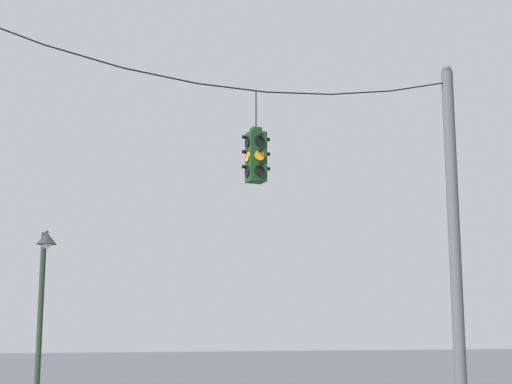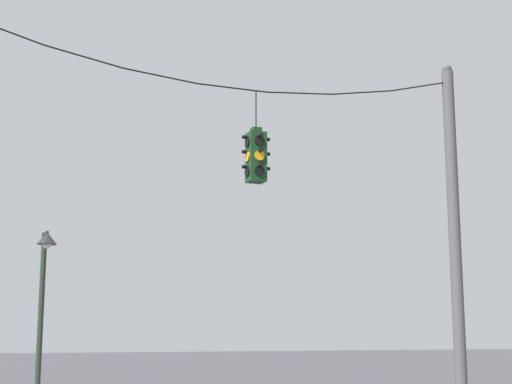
{
  "view_description": "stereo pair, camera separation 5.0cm",
  "coord_description": "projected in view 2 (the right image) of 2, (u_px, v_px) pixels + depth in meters",
  "views": [
    {
      "loc": [
        -5.13,
        -13.65,
        2.51
      ],
      "look_at": [
        0.5,
        0.3,
        5.25
      ],
      "focal_mm": 55.0,
      "sensor_mm": 36.0,
      "label": 1
    },
    {
      "loc": [
        -5.08,
        -13.66,
        2.51
      ],
      "look_at": [
        0.5,
        0.3,
        5.25
      ],
      "focal_mm": 55.0,
      "sensor_mm": 36.0,
      "label": 2
    }
  ],
  "objects": [
    {
      "name": "traffic_light_near_right_pole",
      "position": [
        256.0,
        156.0,
        15.41
      ],
      "size": [
        0.58,
        0.58,
        1.86
      ],
      "color": "#143819"
    },
    {
      "name": "utility_pole_right",
      "position": [
        455.0,
        254.0,
        16.78
      ],
      "size": [
        0.26,
        0.26,
        8.46
      ],
      "color": "#4C4C51",
      "rests_on": "ground_plane"
    },
    {
      "name": "street_lamp",
      "position": [
        43.0,
        297.0,
        16.41
      ],
      "size": [
        0.42,
        0.73,
        4.67
      ],
      "color": "#233323",
      "rests_on": "ground_plane"
    },
    {
      "name": "span_wire",
      "position": [
        233.0,
        76.0,
        15.52
      ],
      "size": [
        10.22,
        0.03,
        0.78
      ],
      "color": "black"
    }
  ]
}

